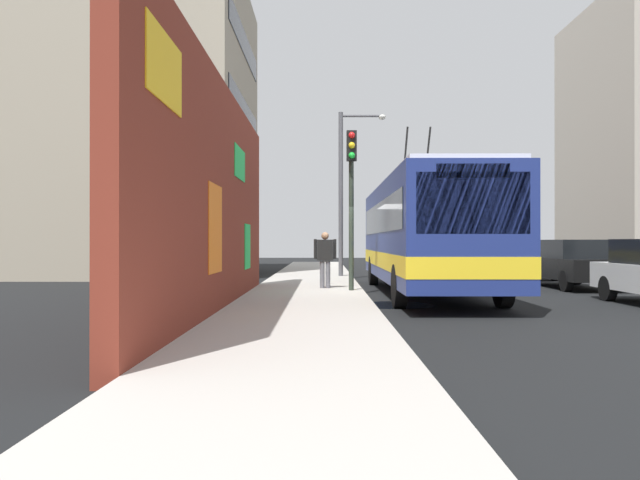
{
  "coord_description": "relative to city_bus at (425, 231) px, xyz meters",
  "views": [
    {
      "loc": [
        -17.2,
        1.11,
        1.52
      ],
      "look_at": [
        2.69,
        1.25,
        1.57
      ],
      "focal_mm": 34.37,
      "sensor_mm": 36.0,
      "label": 1
    }
  ],
  "objects": [
    {
      "name": "ground_plane",
      "position": [
        -0.52,
        1.8,
        -1.82
      ],
      "size": [
        80.0,
        80.0,
        0.0
      ],
      "primitive_type": "plane",
      "color": "black"
    },
    {
      "name": "sidewalk_slab",
      "position": [
        -0.52,
        3.4,
        -1.75
      ],
      "size": [
        48.0,
        3.2,
        0.15
      ],
      "primitive_type": "cube",
      "color": "#ADA8A0",
      "rests_on": "ground_plane"
    },
    {
      "name": "graffiti_wall",
      "position": [
        -4.83,
        5.15,
        0.61
      ],
      "size": [
        13.39,
        0.32,
        4.87
      ],
      "color": "maroon",
      "rests_on": "ground_plane"
    },
    {
      "name": "building_far_left",
      "position": [
        10.93,
        11.0,
        5.07
      ],
      "size": [
        11.27,
        8.71,
        13.78
      ],
      "color": "#9E937F",
      "rests_on": "ground_plane"
    },
    {
      "name": "city_bus",
      "position": [
        0.0,
        0.0,
        0.0
      ],
      "size": [
        11.56,
        2.66,
        5.06
      ],
      "color": "navy",
      "rests_on": "ground_plane"
    },
    {
      "name": "parked_car_black",
      "position": [
        2.39,
        -5.2,
        -0.99
      ],
      "size": [
        4.63,
        1.77,
        1.58
      ],
      "color": "black",
      "rests_on": "ground_plane"
    },
    {
      "name": "parked_car_silver",
      "position": [
        7.63,
        -5.2,
        -0.99
      ],
      "size": [
        4.48,
        1.94,
        1.58
      ],
      "color": "#B7B7BC",
      "rests_on": "ground_plane"
    },
    {
      "name": "parked_car_red",
      "position": [
        13.61,
        -5.2,
        -0.99
      ],
      "size": [
        4.93,
        1.75,
        1.58
      ],
      "color": "#B21E19",
      "rests_on": "ground_plane"
    },
    {
      "name": "pedestrian_midblock",
      "position": [
        0.28,
        2.89,
        -0.71
      ],
      "size": [
        0.22,
        0.67,
        1.65
      ],
      "color": "#595960",
      "rests_on": "sidewalk_slab"
    },
    {
      "name": "traffic_light",
      "position": [
        -0.62,
        2.15,
        1.33
      ],
      "size": [
        0.49,
        0.28,
        4.48
      ],
      "color": "#2D382D",
      "rests_on": "sidewalk_slab"
    },
    {
      "name": "street_lamp",
      "position": [
        6.63,
        2.03,
        2.09
      ],
      "size": [
        0.44,
        1.88,
        6.53
      ],
      "color": "#4C4C51",
      "rests_on": "sidewalk_slab"
    },
    {
      "name": "curbside_puddle",
      "position": [
        -3.09,
        1.2,
        -1.82
      ],
      "size": [
        1.83,
        1.83,
        0.0
      ],
      "primitive_type": "cylinder",
      "color": "black",
      "rests_on": "ground_plane"
    }
  ]
}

